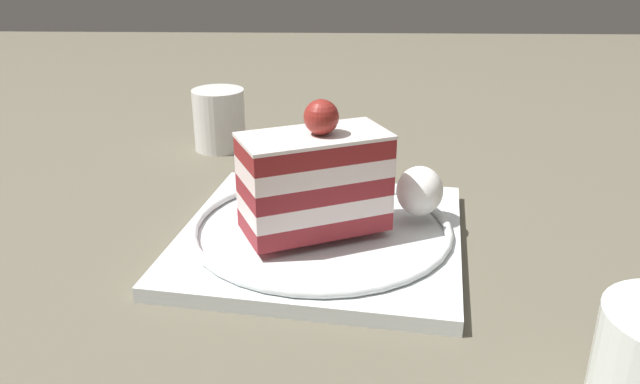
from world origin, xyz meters
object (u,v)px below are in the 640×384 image
at_px(dessert_plate, 320,233).
at_px(drink_glass_far, 219,123).
at_px(cake_slice, 313,181).
at_px(whipped_cream_dollop, 419,191).
at_px(fork, 314,181).

relative_size(dessert_plate, drink_glass_far, 3.69).
relative_size(cake_slice, whipped_cream_dollop, 3.04).
bearing_deg(dessert_plate, drink_glass_far, 27.57).
xyz_separation_m(whipped_cream_dollop, fork, (0.07, 0.10, -0.02)).
bearing_deg(drink_glass_far, fork, -142.71).
bearing_deg(fork, dessert_plate, -174.36).
distance_m(dessert_plate, cake_slice, 0.06).
bearing_deg(fork, whipped_cream_dollop, -126.11).
bearing_deg(drink_glass_far, dessert_plate, -152.43).
bearing_deg(dessert_plate, fork, 5.64).
height_order(dessert_plate, whipped_cream_dollop, whipped_cream_dollop).
xyz_separation_m(dessert_plate, whipped_cream_dollop, (0.02, -0.09, 0.03)).
height_order(dessert_plate, cake_slice, cake_slice).
bearing_deg(cake_slice, whipped_cream_dollop, -69.55).
bearing_deg(fork, cake_slice, -177.79).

